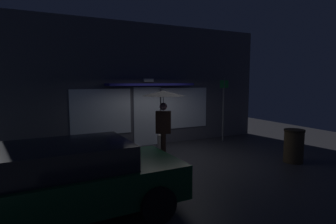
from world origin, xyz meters
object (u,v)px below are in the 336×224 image
(person_with_umbrella, at_px, (163,105))
(sidewalk_bollard_2, at_px, (161,142))
(trash_bin, at_px, (294,146))
(sidewalk_bollard, at_px, (107,150))
(parked_car, at_px, (58,181))
(street_sign_post, at_px, (223,106))

(person_with_umbrella, bearing_deg, sidewalk_bollard_2, 96.90)
(trash_bin, bearing_deg, sidewalk_bollard, 148.49)
(parked_car, bearing_deg, person_with_umbrella, 36.63)
(person_with_umbrella, relative_size, street_sign_post, 0.84)
(parked_car, relative_size, sidewalk_bollard, 9.33)
(person_with_umbrella, xyz_separation_m, sidewalk_bollard_2, (0.54, 1.34, -1.45))
(trash_bin, bearing_deg, person_with_umbrella, 150.15)
(sidewalk_bollard, bearing_deg, person_with_umbrella, -35.08)
(person_with_umbrella, height_order, street_sign_post, street_sign_post)
(parked_car, xyz_separation_m, street_sign_post, (6.52, 3.85, 0.74))
(sidewalk_bollard_2, height_order, trash_bin, trash_bin)
(parked_car, relative_size, street_sign_post, 1.74)
(sidewalk_bollard, distance_m, trash_bin, 5.72)
(street_sign_post, bearing_deg, trash_bin, -88.58)
(person_with_umbrella, height_order, trash_bin, person_with_umbrella)
(person_with_umbrella, height_order, sidewalk_bollard, person_with_umbrella)
(person_with_umbrella, distance_m, sidewalk_bollard, 2.33)
(parked_car, xyz_separation_m, sidewalk_bollard, (1.73, 3.55, -0.46))
(person_with_umbrella, distance_m, parked_car, 4.20)
(street_sign_post, xyz_separation_m, sidewalk_bollard, (-4.79, -0.30, -1.20))
(street_sign_post, relative_size, trash_bin, 2.58)
(parked_car, relative_size, trash_bin, 4.47)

